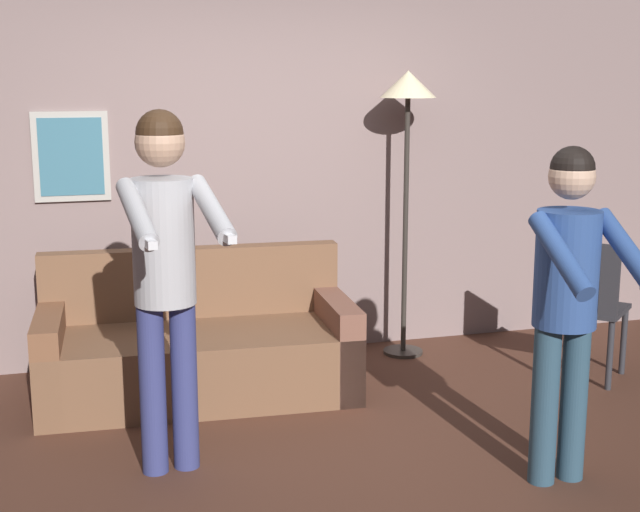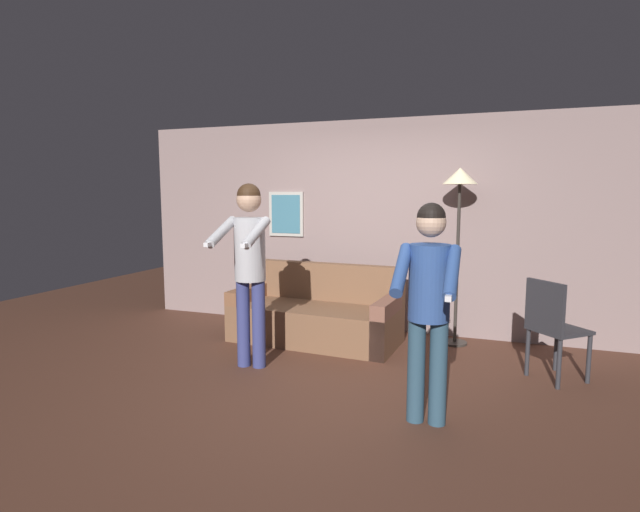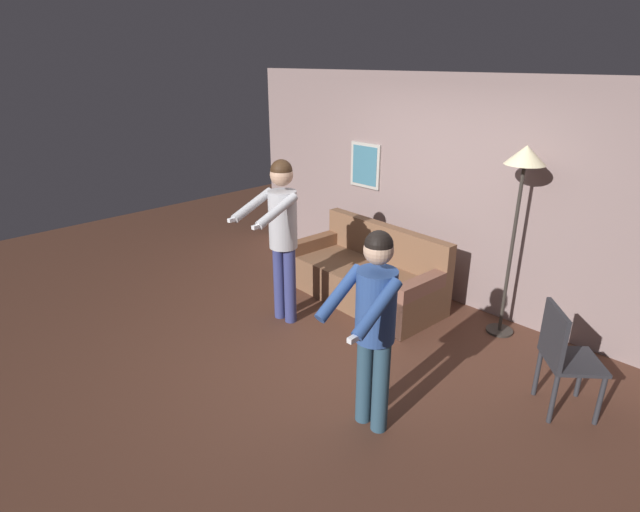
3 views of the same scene
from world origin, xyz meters
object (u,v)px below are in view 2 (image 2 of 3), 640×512
(dining_chair_distant, at_px, (552,324))
(person_standing_right, at_px, (429,294))
(torchiere_lamp, at_px, (460,193))
(couch, at_px, (316,317))
(person_standing_left, at_px, (249,256))

(dining_chair_distant, bearing_deg, person_standing_right, -126.84)
(torchiere_lamp, xyz_separation_m, dining_chair_distant, (0.92, -0.87, -1.18))
(couch, height_order, person_standing_right, person_standing_right)
(couch, bearing_deg, person_standing_right, -48.58)
(person_standing_right, height_order, dining_chair_distant, person_standing_right)
(person_standing_left, bearing_deg, torchiere_lamp, 39.12)
(couch, height_order, torchiere_lamp, torchiere_lamp)
(person_standing_left, bearing_deg, dining_chair_distant, 12.65)
(person_standing_right, bearing_deg, torchiere_lamp, 89.42)
(torchiere_lamp, distance_m, dining_chair_distant, 1.73)
(person_standing_left, height_order, dining_chair_distant, person_standing_left)
(couch, height_order, person_standing_left, person_standing_left)
(couch, relative_size, dining_chair_distant, 2.09)
(torchiere_lamp, distance_m, person_standing_right, 2.24)
(person_standing_right, relative_size, dining_chair_distant, 1.76)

